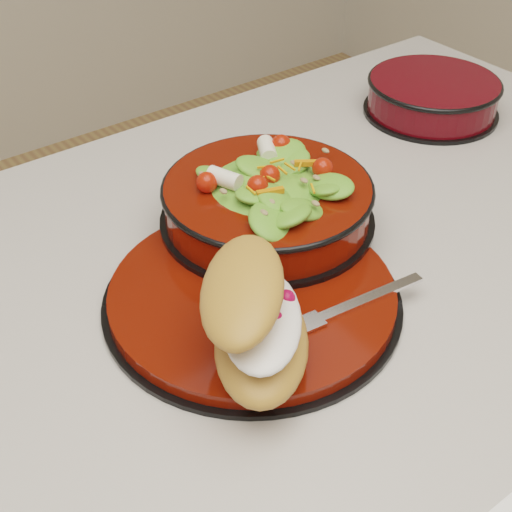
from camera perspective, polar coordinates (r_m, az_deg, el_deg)
island_counter at (r=1.14m, az=1.75°, el=-17.84°), size 1.24×0.74×0.90m
dinner_plate at (r=0.74m, az=-0.22°, el=-3.15°), size 0.31×0.31×0.02m
salad_bowl at (r=0.81m, az=0.92°, el=4.97°), size 0.25×0.25×0.10m
croissant at (r=0.63m, az=0.12°, el=-5.02°), size 0.16×0.19×0.09m
fork at (r=0.72m, az=7.61°, el=-3.93°), size 0.16×0.04×0.00m
extra_bowl at (r=1.13m, az=13.95°, el=12.40°), size 0.20×0.20×0.05m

